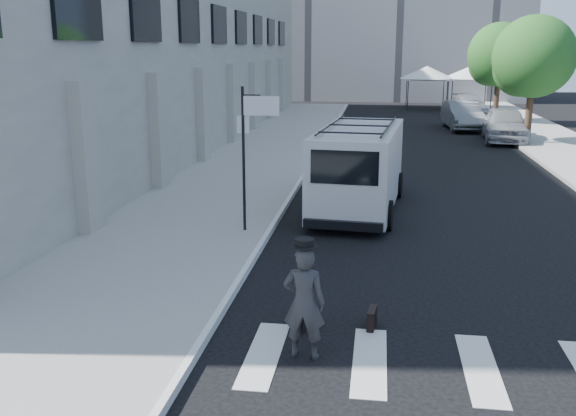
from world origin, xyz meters
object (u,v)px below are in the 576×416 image
(briefcase, at_px, (372,318))
(parked_car_c, at_px, (469,105))
(suitcase, at_px, (304,313))
(parked_car_b, at_px, (462,115))
(cargo_van, at_px, (360,167))
(businessman, at_px, (304,303))
(parked_car_a, at_px, (505,124))

(briefcase, height_order, parked_car_c, parked_car_c)
(briefcase, xyz_separation_m, suitcase, (-1.12, -0.18, 0.11))
(parked_car_b, relative_size, parked_car_c, 1.05)
(suitcase, distance_m, cargo_van, 8.40)
(businessman, height_order, parked_car_c, businessman)
(parked_car_c, bearing_deg, parked_car_a, -96.26)
(cargo_van, height_order, parked_car_b, cargo_van)
(businessman, xyz_separation_m, parked_car_c, (7.13, 37.40, -0.20))
(businessman, bearing_deg, parked_car_c, -98.09)
(briefcase, height_order, cargo_van, cargo_van)
(parked_car_c, bearing_deg, briefcase, -105.95)
(suitcase, height_order, cargo_van, cargo_van)
(businessman, height_order, parked_car_b, businessman)
(suitcase, bearing_deg, parked_car_a, 82.88)
(parked_car_b, xyz_separation_m, parked_car_c, (1.47, 8.59, -0.13))
(briefcase, xyz_separation_m, parked_car_b, (4.65, 27.63, 0.64))
(cargo_van, bearing_deg, parked_car_b, 80.39)
(cargo_van, relative_size, parked_car_a, 1.29)
(businessman, distance_m, suitcase, 1.17)
(parked_car_a, relative_size, parked_car_b, 1.02)
(parked_car_b, bearing_deg, businessman, -105.38)
(briefcase, relative_size, suitcase, 0.42)
(businessman, xyz_separation_m, briefcase, (1.00, 1.18, -0.70))
(suitcase, height_order, parked_car_c, parked_car_c)
(briefcase, relative_size, cargo_van, 0.07)
(suitcase, height_order, parked_car_a, parked_car_a)
(briefcase, xyz_separation_m, parked_car_a, (6.15, 22.94, 0.68))
(parked_car_a, height_order, parked_car_b, parked_car_a)
(parked_car_b, bearing_deg, parked_car_c, 75.99)
(cargo_van, xyz_separation_m, parked_car_b, (5.17, 19.48, -0.41))
(briefcase, xyz_separation_m, parked_car_c, (6.13, 36.22, 0.50))
(briefcase, bearing_deg, parked_car_c, 87.55)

